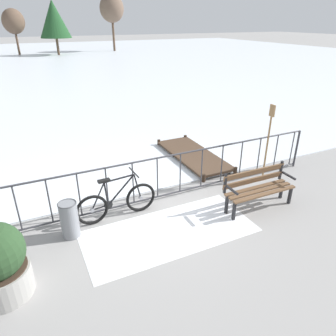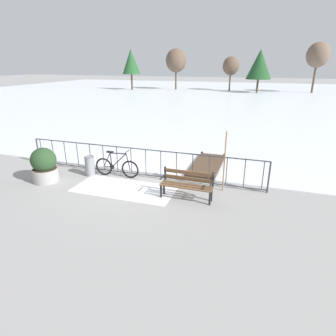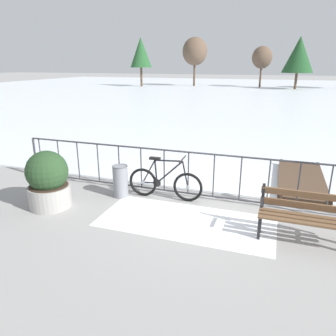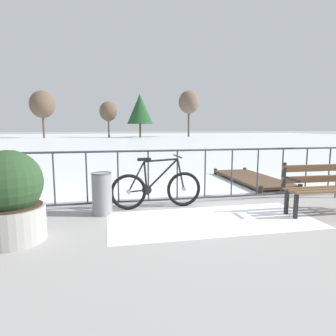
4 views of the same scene
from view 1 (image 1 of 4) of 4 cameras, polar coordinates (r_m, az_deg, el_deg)
The scene contains 12 objects.
ground_plane at distance 7.14m, azimuth -4.01°, elevation -6.31°, with size 160.00×160.00×0.00m, color gray.
frozen_pond at distance 34.34m, azimuth -22.96°, elevation 17.47°, with size 80.00×56.00×0.03m, color silver.
snow_patch at distance 6.23m, azimuth 0.27°, elevation -11.55°, with size 3.36×1.52×0.01m, color white.
railing_fence at distance 6.86m, azimuth -4.15°, elevation -2.34°, with size 9.06×0.06×1.07m.
bicycle_near_railing at distance 6.53m, azimuth -9.33°, elevation -6.17°, with size 1.71×0.52×0.97m.
park_bench at distance 7.02m, azimuth 16.13°, elevation -3.15°, with size 1.61×0.50×0.89m.
trash_bin at distance 6.21m, azimuth -17.62°, elevation -8.95°, with size 0.35×0.35×0.73m.
oar_upright at distance 7.98m, azimuth 17.87°, elevation 5.09°, with size 0.04×0.16×1.98m.
wooden_dock at distance 9.31m, azimuth 4.63°, elevation 2.45°, with size 1.10×2.90×0.20m.
tree_west_mid at distance 40.00m, azimuth -20.20°, elevation 24.25°, with size 3.42×3.42×5.72m.
tree_centre at distance 43.63m, azimuth -10.28°, elevation 26.80°, with size 2.95×2.95×6.57m.
tree_east_mid at distance 41.79m, azimuth -26.48°, elevation 22.90°, with size 2.40×2.40×4.86m.
Camera 1 is at (-2.17, -5.66, 3.77)m, focal length 33.26 mm.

